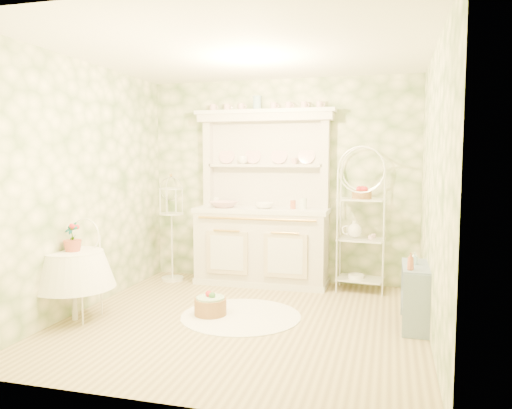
% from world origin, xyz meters
% --- Properties ---
extents(floor, '(3.60, 3.60, 0.00)m').
position_xyz_m(floor, '(0.00, 0.00, 0.00)').
color(floor, tan).
rests_on(floor, ground).
extents(ceiling, '(3.60, 3.60, 0.00)m').
position_xyz_m(ceiling, '(0.00, 0.00, 2.70)').
color(ceiling, white).
rests_on(ceiling, floor).
extents(wall_left, '(3.60, 3.60, 0.00)m').
position_xyz_m(wall_left, '(-1.80, 0.00, 1.35)').
color(wall_left, '#F8EFC5').
rests_on(wall_left, floor).
extents(wall_right, '(3.60, 3.60, 0.00)m').
position_xyz_m(wall_right, '(1.80, 0.00, 1.35)').
color(wall_right, '#F8EFC5').
rests_on(wall_right, floor).
extents(wall_back, '(3.60, 3.60, 0.00)m').
position_xyz_m(wall_back, '(0.00, 1.80, 1.35)').
color(wall_back, '#F8EFC5').
rests_on(wall_back, floor).
extents(wall_front, '(3.60, 3.60, 0.00)m').
position_xyz_m(wall_front, '(0.00, -1.80, 1.35)').
color(wall_front, '#F8EFC5').
rests_on(wall_front, floor).
extents(kitchen_dresser, '(1.87, 0.61, 2.29)m').
position_xyz_m(kitchen_dresser, '(-0.20, 1.52, 1.15)').
color(kitchen_dresser, silver).
rests_on(kitchen_dresser, floor).
extents(bakers_rack, '(0.62, 0.48, 1.84)m').
position_xyz_m(bakers_rack, '(1.08, 1.51, 0.92)').
color(bakers_rack, white).
rests_on(bakers_rack, floor).
extents(side_shelf, '(0.35, 0.76, 0.63)m').
position_xyz_m(side_shelf, '(1.68, 0.28, 0.31)').
color(side_shelf, '#7D92AC').
rests_on(side_shelf, floor).
extents(round_table, '(0.63, 0.63, 0.67)m').
position_xyz_m(round_table, '(-1.68, -0.42, 0.33)').
color(round_table, white).
rests_on(round_table, floor).
extents(cafe_chair, '(0.45, 0.45, 0.91)m').
position_xyz_m(cafe_chair, '(-1.68, -0.37, 0.46)').
color(cafe_chair, white).
rests_on(cafe_chair, floor).
extents(birdcage_stand, '(0.40, 0.40, 1.52)m').
position_xyz_m(birdcage_stand, '(-1.42, 1.39, 0.76)').
color(birdcage_stand, white).
rests_on(birdcage_stand, floor).
extents(floor_basket, '(0.46, 0.46, 0.22)m').
position_xyz_m(floor_basket, '(-0.38, 0.08, 0.11)').
color(floor_basket, olive).
rests_on(floor_basket, floor).
extents(lace_rug, '(1.40, 1.40, 0.01)m').
position_xyz_m(lace_rug, '(-0.06, 0.13, 0.01)').
color(lace_rug, white).
rests_on(lace_rug, floor).
extents(bowl_floral, '(0.43, 0.43, 0.08)m').
position_xyz_m(bowl_floral, '(-0.69, 1.42, 1.02)').
color(bowl_floral, white).
rests_on(bowl_floral, kitchen_dresser).
extents(bowl_white, '(0.28, 0.28, 0.08)m').
position_xyz_m(bowl_white, '(-0.15, 1.45, 1.02)').
color(bowl_white, white).
rests_on(bowl_white, kitchen_dresser).
extents(cup_left, '(0.14, 0.14, 0.11)m').
position_xyz_m(cup_left, '(-0.50, 1.68, 1.61)').
color(cup_left, white).
rests_on(cup_left, kitchen_dresser).
extents(cup_right, '(0.11, 0.11, 0.08)m').
position_xyz_m(cup_right, '(0.20, 1.68, 1.61)').
color(cup_right, white).
rests_on(cup_right, kitchen_dresser).
extents(potted_geranium, '(0.18, 0.15, 0.29)m').
position_xyz_m(potted_geranium, '(-1.68, -0.42, 0.85)').
color(potted_geranium, '#3F7238').
rests_on(potted_geranium, round_table).
extents(bottle_amber, '(0.07, 0.07, 0.16)m').
position_xyz_m(bottle_amber, '(1.62, 0.04, 0.68)').
color(bottle_amber, '#B36141').
rests_on(bottle_amber, side_shelf).
extents(bottle_blue, '(0.06, 0.06, 0.11)m').
position_xyz_m(bottle_blue, '(1.67, 0.31, 0.65)').
color(bottle_blue, '#85ABBA').
rests_on(bottle_blue, side_shelf).
extents(bottle_glass, '(0.09, 0.09, 0.09)m').
position_xyz_m(bottle_glass, '(1.68, 0.50, 0.65)').
color(bottle_glass, silver).
rests_on(bottle_glass, side_shelf).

